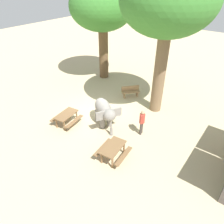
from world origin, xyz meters
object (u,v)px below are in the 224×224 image
object	(u,v)px
elephant	(104,111)
person_handler	(142,121)
shade_tree_main	(169,1)
shade_tree_secondary	(103,7)
picnic_table_far	(113,149)
picnic_table_near	(66,116)
wooden_bench	(131,91)

from	to	relation	value
elephant	person_handler	bearing A→B (deg)	45.04
shade_tree_main	shade_tree_secondary	bearing A→B (deg)	-109.00
shade_tree_main	picnic_table_far	distance (m)	8.42
elephant	picnic_table_near	size ratio (longest dim) A/B	1.36
wooden_bench	shade_tree_main	bearing A→B (deg)	118.99
person_handler	shade_tree_secondary	distance (m)	10.03
shade_tree_main	picnic_table_near	distance (m)	8.82
shade_tree_main	wooden_bench	world-z (taller)	shade_tree_main
shade_tree_main	shade_tree_secondary	size ratio (longest dim) A/B	1.14
wooden_bench	picnic_table_far	distance (m)	6.69
person_handler	picnic_table_far	xyz separation A→B (m)	(2.62, -0.14, -0.36)
shade_tree_main	shade_tree_secondary	distance (m)	6.88
picnic_table_far	picnic_table_near	bearing A→B (deg)	-104.40
elephant	picnic_table_far	distance (m)	2.99
person_handler	wooden_bench	bearing A→B (deg)	-59.94
shade_tree_secondary	shade_tree_main	bearing A→B (deg)	71.00
person_handler	shade_tree_main	xyz separation A→B (m)	(-2.97, -0.59, 5.92)
person_handler	picnic_table_far	bearing A→B (deg)	76.02
elephant	picnic_table_near	bearing A→B (deg)	-113.74
person_handler	picnic_table_near	distance (m)	4.72
elephant	shade_tree_main	world-z (taller)	shade_tree_main
shade_tree_main	wooden_bench	distance (m)	6.84
shade_tree_secondary	picnic_table_far	bearing A→B (deg)	41.44
shade_tree_main	wooden_bench	size ratio (longest dim) A/B	6.78
elephant	wooden_bench	distance (m)	4.14
picnic_table_far	elephant	bearing A→B (deg)	-139.02
shade_tree_secondary	person_handler	bearing A→B (deg)	53.59
shade_tree_main	wooden_bench	bearing A→B (deg)	-101.13
shade_tree_main	elephant	bearing A→B (deg)	-25.62
wooden_bench	shade_tree_secondary	bearing A→B (deg)	-73.22
picnic_table_near	picnic_table_far	world-z (taller)	same
shade_tree_secondary	wooden_bench	bearing A→B (deg)	66.66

